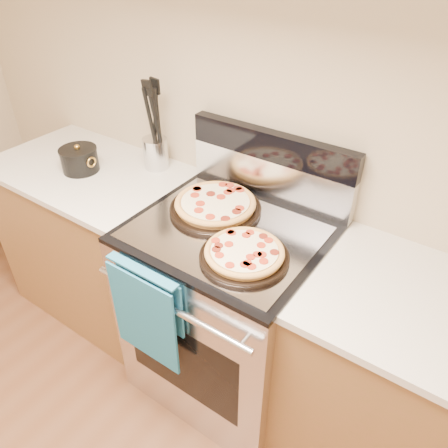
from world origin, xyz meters
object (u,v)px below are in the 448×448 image
Objects in this scene: pepperoni_pizza_front at (244,254)px; utensil_crock at (156,153)px; saucepan at (80,160)px; pepperoni_pizza_back at (215,205)px; range_body at (228,312)px.

utensil_crock is (-0.75, 0.36, 0.04)m from pepperoni_pizza_front.
saucepan is at bearing -139.50° from utensil_crock.
pepperoni_pizza_back is 0.51m from utensil_crock.
pepperoni_pizza_back is (-0.12, 0.07, 0.50)m from range_body.
pepperoni_pizza_back is at bearing 5.21° from saucepan.
pepperoni_pizza_back is 2.49× the size of utensil_crock.
utensil_crock reaches higher than pepperoni_pizza_front.
range_body is 5.13× the size of saucepan.
pepperoni_pizza_back is at bearing -19.39° from utensil_crock.
pepperoni_pizza_back is 0.33m from pepperoni_pizza_front.
range_body is 0.52m from pepperoni_pizza_back.
pepperoni_pizza_back reaches higher than pepperoni_pizza_front.
range_body is at bearing -0.02° from saucepan.
saucepan reaches higher than range_body.
saucepan is at bearing 173.11° from pepperoni_pizza_front.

